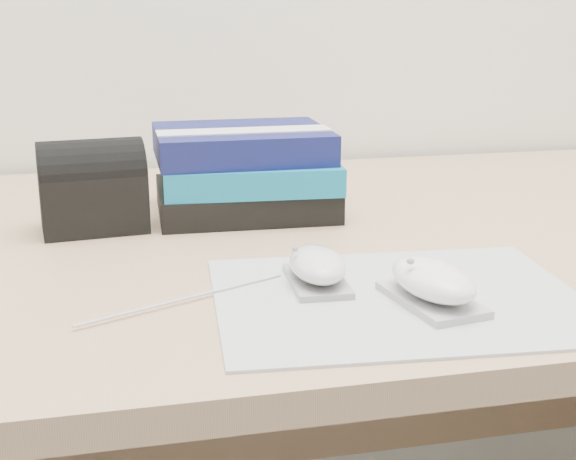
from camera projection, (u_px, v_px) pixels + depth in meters
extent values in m
cube|color=tan|center=(299.00, 241.00, 0.97)|extent=(1.60, 0.80, 0.03)
cube|color=tan|center=(249.00, 376.00, 1.42)|extent=(1.52, 0.03, 0.35)
cube|color=#9A9AA2|center=(398.00, 298.00, 0.74)|extent=(0.36, 0.29, 0.00)
cube|color=#949496|center=(317.00, 281.00, 0.77)|extent=(0.06, 0.10, 0.01)
ellipsoid|color=white|center=(317.00, 264.00, 0.76)|extent=(0.06, 0.10, 0.03)
ellipsoid|color=gray|center=(295.00, 249.00, 0.76)|extent=(0.01, 0.01, 0.01)
cube|color=#A5A5A7|center=(432.00, 299.00, 0.72)|extent=(0.08, 0.11, 0.01)
ellipsoid|color=white|center=(433.00, 279.00, 0.72)|extent=(0.08, 0.11, 0.03)
ellipsoid|color=gray|center=(411.00, 261.00, 0.71)|extent=(0.01, 0.01, 0.01)
cylinder|color=silver|center=(185.00, 299.00, 0.73)|extent=(0.20, 0.09, 0.00)
cube|color=black|center=(245.00, 198.00, 1.04)|extent=(0.23, 0.18, 0.04)
cube|color=#0E76A1|center=(249.00, 172.00, 1.02)|extent=(0.23, 0.19, 0.03)
cube|color=#11164F|center=(241.00, 143.00, 1.02)|extent=(0.22, 0.17, 0.04)
cube|color=silver|center=(244.00, 131.00, 0.99)|extent=(0.22, 0.05, 0.00)
cube|color=black|center=(93.00, 201.00, 0.95)|extent=(0.13, 0.10, 0.07)
cylinder|color=black|center=(91.00, 174.00, 0.94)|extent=(0.13, 0.10, 0.08)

